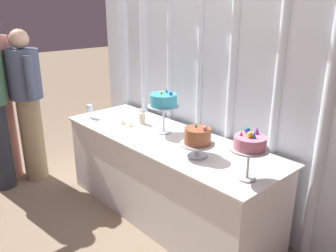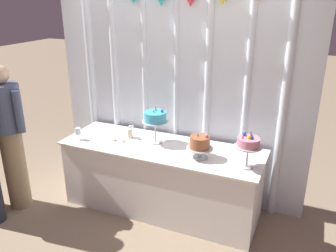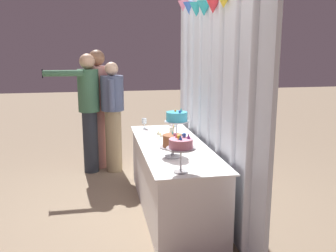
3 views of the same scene
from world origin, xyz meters
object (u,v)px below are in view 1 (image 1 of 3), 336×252
Objects in this scene: cake_display_center at (198,138)px; wine_glass at (90,109)px; cake_display_leftmost at (164,102)px; guest_man_pink_jacket at (28,101)px; flower_vase at (142,116)px; tealight_near_left at (131,125)px; cake_display_rightmost at (250,145)px; tealight_far_left at (123,123)px; cake_table at (165,177)px.

cake_display_center is 1.93× the size of wine_glass.
cake_display_leftmost is 0.24× the size of guest_man_pink_jacket.
flower_vase is 0.15m from tealight_near_left.
flower_vase is 0.10× the size of guest_man_pink_jacket.
cake_display_rightmost is 1.47m from tealight_far_left.
cake_display_rightmost reaches higher than flower_vase.
cake_table is at bearing 168.85° from cake_display_center.
cake_table is 0.66m from tealight_far_left.
cake_display_rightmost is 6.66× the size of tealight_far_left.
wine_glass is 0.41m from tealight_far_left.
wine_glass is at bearing -175.56° from cake_display_center.
cake_display_center reaches higher than flower_vase.
cake_display_rightmost is 8.32× the size of tealight_near_left.
tealight_far_left is at bearing 19.28° from wine_glass.
tealight_near_left is 0.03× the size of guest_man_pink_jacket.
flower_vase is (-0.41, 0.08, 0.45)m from cake_table.
guest_man_pink_jacket is at bearing -165.95° from cake_display_center.
guest_man_pink_jacket reaches higher than wine_glass.
cake_table is 41.73× the size of tealight_far_left.
wine_glass is (-0.91, -0.20, 0.47)m from cake_table.
cake_display_center is at bearing -11.15° from cake_table.
flower_vase reaches higher than cake_table.
cake_table is 52.16× the size of tealight_near_left.
guest_man_pink_jacket is at bearing -154.18° from tealight_near_left.
cake_table is 6.27× the size of cake_display_rightmost.
cake_display_leftmost is 2.47× the size of flower_vase.
tealight_far_left is (-0.53, -0.06, 0.39)m from cake_table.
wine_glass is 3.28× the size of tealight_near_left.
cake_display_center reaches higher than wine_glass.
cake_display_leftmost is at bearing 17.98° from wine_glass.
cake_table is at bearing 6.86° from tealight_far_left.
cake_table is 0.62m from flower_vase.
cake_display_rightmost is 2.53× the size of wine_glass.
wine_glass is 2.63× the size of tealight_far_left.
cake_display_center is at bearing 176.89° from cake_display_rightmost.
tealight_far_left is (-0.12, -0.14, -0.06)m from flower_vase.
guest_man_pink_jacket is at bearing -146.99° from wine_glass.
cake_display_leftmost is 0.53m from tealight_far_left.
cake_display_rightmost is 2.16× the size of flower_vase.
cake_display_rightmost reaches higher than tealight_near_left.
cake_display_leftmost is 0.38m from flower_vase.
cake_display_center is (0.55, -0.16, -0.13)m from cake_display_leftmost.
cake_display_leftmost is (-0.10, 0.07, 0.66)m from cake_table.
flower_vase is (-0.87, 0.17, -0.07)m from cake_display_center.
flower_vase is at bearing 31.14° from guest_man_pink_jacket.
tealight_far_left is (-1.45, 0.05, -0.23)m from cake_display_rightmost.
tealight_far_left is at bearing -173.14° from cake_table.
cake_table is 1.33× the size of guest_man_pink_jacket.
tealight_far_left is (-0.99, 0.03, -0.13)m from cake_display_center.
cake_display_leftmost is at bearing 144.84° from cake_table.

